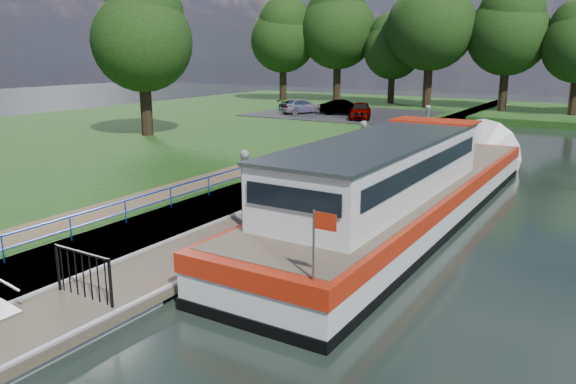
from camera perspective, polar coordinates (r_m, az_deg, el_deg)
The scene contains 14 objects.
riverbank at distance 35.32m, azimuth -22.09°, elevation 4.00°, with size 32.00×90.00×0.78m, color #1A4012.
bank_edge at distance 24.77m, azimuth -0.24°, elevation 1.15°, with size 1.10×90.00×0.78m, color #473D2D.
footpath at distance 20.54m, azimuth -15.12°, elevation -0.86°, with size 1.60×40.00×0.05m, color brown.
carpark at distance 48.66m, azimuth 5.71°, elevation 7.94°, with size 14.00×12.00×0.06m, color black.
blue_fence at distance 16.17m, azimuth -24.06°, elevation -3.73°, with size 0.04×18.04×0.72m.
pontoon at distance 21.89m, azimuth 2.66°, elevation -1.14°, with size 2.50×30.00×0.56m.
mooring_piles at distance 21.63m, azimuth 2.69°, elevation 1.66°, with size 0.30×27.30×3.55m.
gate_panel at distance 13.65m, azimuth -20.14°, elevation -7.26°, with size 1.85×0.05×1.15m.
barge at distance 21.05m, azimuth 12.47°, elevation 0.46°, with size 4.36×21.15×4.78m.
horizon_trees at distance 55.49m, azimuth 20.11°, elevation 15.31°, with size 54.38×10.03×12.87m.
bank_tree_a at distance 36.65m, azimuth -14.53°, elevation 15.34°, with size 6.12×6.12×9.72m.
car_a at distance 44.60m, azimuth 7.37°, elevation 8.23°, with size 1.55×3.86×1.31m, color #999999.
car_b at distance 47.29m, azimuth 5.60°, elevation 8.54°, with size 1.29×3.70×1.22m, color #999999.
car_c at distance 48.47m, azimuth 1.35°, elevation 8.71°, with size 1.65×4.06×1.18m, color #999999.
Camera 1 is at (10.23, -5.49, 5.90)m, focal length 35.00 mm.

